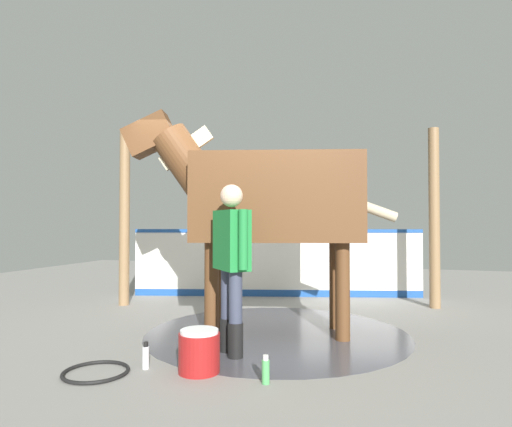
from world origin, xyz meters
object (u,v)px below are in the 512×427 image
object	(u,v)px
handler	(231,256)
wash_bucket	(199,351)
bottle_shampoo	(146,356)
bottle_spray	(266,371)
hose_coil	(96,372)
horse	(267,199)

from	to	relation	value
handler	wash_bucket	size ratio (longest dim) A/B	4.57
handler	bottle_shampoo	distance (m)	1.20
bottle_shampoo	bottle_spray	world-z (taller)	bottle_shampoo
bottle_shampoo	hose_coil	size ratio (longest dim) A/B	0.42
bottle_shampoo	wash_bucket	bearing A→B (deg)	6.82
horse	hose_coil	size ratio (longest dim) A/B	5.69
hose_coil	horse	bearing A→B (deg)	59.54
handler	hose_coil	bearing A→B (deg)	-178.99
horse	bottle_shampoo	bearing A→B (deg)	51.35
wash_bucket	hose_coil	bearing A→B (deg)	-160.30
bottle_spray	hose_coil	bearing A→B (deg)	-172.02
horse	bottle_shampoo	size ratio (longest dim) A/B	13.47
horse	handler	xyz separation A→B (m)	(-0.12, -0.91, -0.61)
wash_bucket	bottle_spray	distance (m)	0.63
bottle_shampoo	horse	bearing A→B (deg)	65.40
handler	wash_bucket	world-z (taller)	handler
handler	wash_bucket	bearing A→B (deg)	-141.20
bottle_spray	handler	bearing A→B (deg)	129.26
handler	horse	bearing A→B (deg)	40.75
horse	bottle_shampoo	distance (m)	2.22
handler	hose_coil	size ratio (longest dim) A/B	2.97
handler	wash_bucket	xyz separation A→B (m)	(-0.09, -0.56, -0.78)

